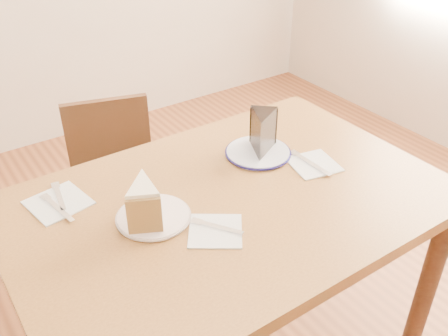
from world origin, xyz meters
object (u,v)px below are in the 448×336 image
at_px(carrot_cake, 144,201).
at_px(plate_cream, 154,217).
at_px(chocolate_cake, 262,135).
at_px(chair_far, 118,192).
at_px(plate_navy, 258,152).
at_px(table, 230,225).

bearing_deg(carrot_cake, plate_cream, 7.32).
relative_size(carrot_cake, chocolate_cake, 0.98).
bearing_deg(chocolate_cake, plate_cream, 55.09).
relative_size(chair_far, plate_navy, 3.89).
distance_m(table, plate_navy, 0.27).
distance_m(plate_cream, chocolate_cake, 0.44).
xyz_separation_m(chair_far, plate_navy, (0.29, -0.49, 0.33)).
xyz_separation_m(plate_navy, carrot_cake, (-0.44, -0.10, 0.05)).
bearing_deg(table, plate_navy, 34.11).
bearing_deg(table, plate_cream, 170.78).
relative_size(plate_navy, carrot_cake, 1.71).
bearing_deg(chair_far, table, 114.03).
xyz_separation_m(chair_far, plate_cream, (-0.13, -0.60, 0.33)).
height_order(table, chair_far, chair_far).
xyz_separation_m(table, chair_far, (-0.09, 0.63, -0.22)).
bearing_deg(carrot_cake, chair_far, 101.94).
xyz_separation_m(table, plate_navy, (0.20, 0.14, 0.10)).
relative_size(table, plate_navy, 6.06).
xyz_separation_m(carrot_cake, chocolate_cake, (0.45, 0.09, 0.01)).
distance_m(table, chocolate_cake, 0.30).
bearing_deg(table, carrot_cake, 170.00).
height_order(table, chocolate_cake, chocolate_cake).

